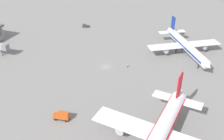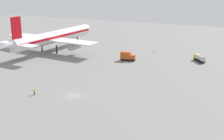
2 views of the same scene
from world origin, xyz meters
name	(u,v)px [view 1 (image 1 of 2)]	position (x,y,z in m)	size (l,w,h in m)	color
ground	(106,67)	(0.00, 0.00, 0.00)	(288.00, 288.00, 0.00)	gray
airplane_at_gate	(186,45)	(-27.26, 33.67, 5.37)	(42.61, 35.87, 14.76)	white
airplane_taxiing	(158,138)	(43.00, 34.92, 6.09)	(55.06, 44.40, 16.75)	white
catering_truck	(62,116)	(40.71, 0.27, 1.70)	(2.98, 5.84, 3.30)	black
pushback_tractor	(86,26)	(-44.15, -32.89, 0.97)	(3.20, 4.76, 1.90)	black
ground_crew_worker	(127,65)	(-3.59, 9.93, 0.85)	(0.41, 0.58, 1.67)	#1E2338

